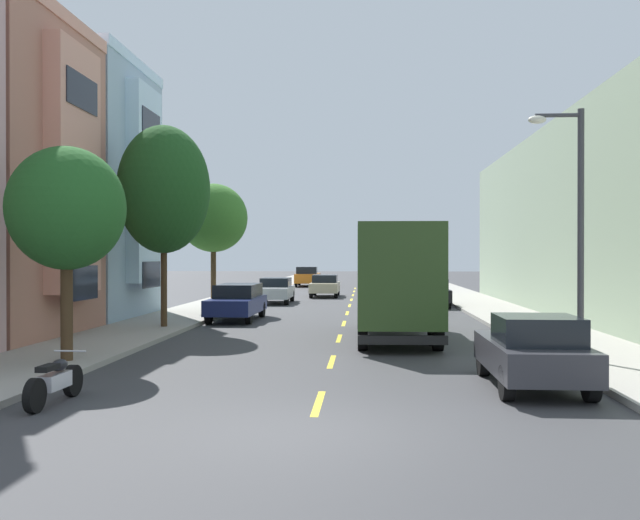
% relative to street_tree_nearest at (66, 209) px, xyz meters
% --- Properties ---
extents(ground_plane, '(160.00, 160.00, 0.00)m').
position_rel_street_tree_nearest_xyz_m(ground_plane, '(6.40, 24.12, -3.82)').
color(ground_plane, '#38383A').
extents(sidewalk_left, '(3.20, 120.00, 0.14)m').
position_rel_street_tree_nearest_xyz_m(sidewalk_left, '(-0.70, 22.12, -3.75)').
color(sidewalk_left, '#A39E93').
rests_on(sidewalk_left, ground_plane).
extents(sidewalk_right, '(3.20, 120.00, 0.14)m').
position_rel_street_tree_nearest_xyz_m(sidewalk_right, '(13.50, 22.12, -3.75)').
color(sidewalk_right, '#A39E93').
rests_on(sidewalk_right, ground_plane).
extents(lane_centerline_dashes, '(0.14, 47.20, 0.01)m').
position_rel_street_tree_nearest_xyz_m(lane_centerline_dashes, '(6.40, 18.62, -3.82)').
color(lane_centerline_dashes, yellow).
rests_on(lane_centerline_dashes, ground_plane).
extents(street_tree_nearest, '(2.83, 2.83, 5.21)m').
position_rel_street_tree_nearest_xyz_m(street_tree_nearest, '(0.00, 0.00, 0.00)').
color(street_tree_nearest, '#47331E').
rests_on(street_tree_nearest, sidewalk_left).
extents(street_tree_second, '(3.31, 3.31, 7.24)m').
position_rel_street_tree_nearest_xyz_m(street_tree_second, '(-0.00, 8.20, 1.25)').
color(street_tree_second, '#47331E').
rests_on(street_tree_second, sidewalk_left).
extents(street_tree_third, '(3.26, 3.26, 5.99)m').
position_rel_street_tree_nearest_xyz_m(street_tree_third, '(-0.00, 16.40, 0.66)').
color(street_tree_third, '#47331E').
rests_on(street_tree_third, sidewalk_left).
extents(street_lamp, '(1.35, 0.28, 6.13)m').
position_rel_street_tree_nearest_xyz_m(street_lamp, '(12.33, 0.89, -0.09)').
color(street_lamp, '#38383D').
rests_on(street_lamp, sidewalk_right).
extents(delivery_box_truck, '(2.49, 7.88, 3.61)m').
position_rel_street_tree_nearest_xyz_m(delivery_box_truck, '(8.20, 5.79, -1.81)').
color(delivery_box_truck, '#2D471E').
rests_on(delivery_box_truck, ground_plane).
extents(parked_sedan_silver, '(1.84, 4.52, 1.43)m').
position_rel_street_tree_nearest_xyz_m(parked_sedan_silver, '(2.16, 22.83, -3.07)').
color(parked_sedan_silver, '#B2B5BA').
rests_on(parked_sedan_silver, ground_plane).
extents(parked_sedan_sky, '(1.87, 4.53, 1.43)m').
position_rel_street_tree_nearest_xyz_m(parked_sedan_sky, '(10.71, 37.77, -3.07)').
color(parked_sedan_sky, '#7A9EC6').
rests_on(parked_sedan_sky, ground_plane).
extents(parked_hatchback_black, '(1.75, 4.00, 1.50)m').
position_rel_street_tree_nearest_xyz_m(parked_hatchback_black, '(10.69, 20.31, -3.07)').
color(parked_hatchback_black, black).
rests_on(parked_hatchback_black, ground_plane).
extents(parked_hatchback_charcoal, '(1.77, 4.01, 1.50)m').
position_rel_street_tree_nearest_xyz_m(parked_hatchback_charcoal, '(10.64, -2.19, -3.07)').
color(parked_hatchback_charcoal, '#333338').
rests_on(parked_hatchback_charcoal, ground_plane).
extents(parked_pickup_orange, '(2.09, 5.33, 1.73)m').
position_rel_street_tree_nearest_xyz_m(parked_pickup_orange, '(2.17, 44.65, -2.99)').
color(parked_pickup_orange, orange).
rests_on(parked_pickup_orange, ground_plane).
extents(parked_sedan_burgundy, '(1.89, 4.54, 1.43)m').
position_rel_street_tree_nearest_xyz_m(parked_sedan_burgundy, '(10.73, 46.17, -3.07)').
color(parked_sedan_burgundy, maroon).
rests_on(parked_sedan_burgundy, ground_plane).
extents(parked_wagon_navy, '(1.87, 4.72, 1.50)m').
position_rel_street_tree_nearest_xyz_m(parked_wagon_navy, '(1.92, 12.27, -3.02)').
color(parked_wagon_navy, navy).
rests_on(parked_wagon_navy, ground_plane).
extents(moving_champagne_sedan, '(1.80, 4.50, 1.43)m').
position_rel_street_tree_nearest_xyz_m(moving_champagne_sedan, '(4.60, 29.18, -3.07)').
color(moving_champagne_sedan, tan).
rests_on(moving_champagne_sedan, ground_plane).
extents(parked_motorcycle, '(0.62, 2.05, 0.90)m').
position_rel_street_tree_nearest_xyz_m(parked_motorcycle, '(1.65, -4.26, -3.41)').
color(parked_motorcycle, black).
rests_on(parked_motorcycle, ground_plane).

